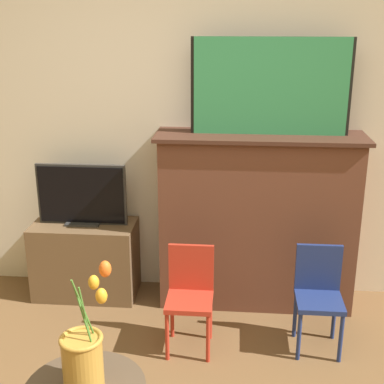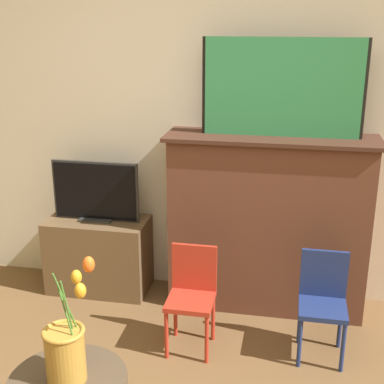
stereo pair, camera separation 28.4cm
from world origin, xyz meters
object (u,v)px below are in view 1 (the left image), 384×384
painting (271,87)px  chair_red (190,291)px  tv_monitor (82,196)px  chair_blue (319,291)px  vase_tulips (84,356)px

painting → chair_red: (-0.45, -0.58, -1.13)m
chair_red → tv_monitor: bearing=144.5°
chair_blue → painting: bearing=120.8°
chair_blue → vase_tulips: size_ratio=1.16×
painting → tv_monitor: size_ratio=1.62×
chair_red → vase_tulips: (-0.36, -0.96, 0.21)m
tv_monitor → chair_red: bearing=-35.5°
chair_red → chair_blue: 0.76m
painting → tv_monitor: (-1.24, -0.02, -0.75)m
vase_tulips → tv_monitor: bearing=106.0°
tv_monitor → chair_blue: 1.67m
tv_monitor → chair_red: (0.79, -0.56, -0.38)m
vase_tulips → chair_red: bearing=69.7°
chair_red → chair_blue: bearing=5.0°
chair_blue → vase_tulips: vase_tulips is taller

